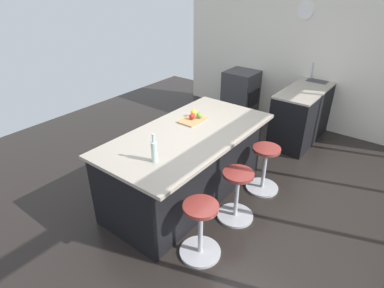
% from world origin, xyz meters
% --- Properties ---
extents(ground_plane, '(7.74, 7.74, 0.00)m').
position_xyz_m(ground_plane, '(0.00, 0.00, 0.00)').
color(ground_plane, black).
extents(interior_partition_left, '(0.15, 4.92, 2.79)m').
position_xyz_m(interior_partition_left, '(-2.98, -0.00, 1.39)').
color(interior_partition_left, silver).
rests_on(interior_partition_left, ground_plane).
extents(sink_cabinet, '(2.12, 0.60, 1.21)m').
position_xyz_m(sink_cabinet, '(-2.63, 0.39, 0.47)').
color(sink_cabinet, black).
rests_on(sink_cabinet, ground_plane).
extents(oven_range, '(0.60, 0.61, 0.90)m').
position_xyz_m(oven_range, '(-2.63, -1.02, 0.45)').
color(oven_range, '#38383D').
rests_on(oven_range, ground_plane).
extents(kitchen_island, '(2.27, 1.17, 0.93)m').
position_xyz_m(kitchen_island, '(0.20, -0.20, 0.47)').
color(kitchen_island, black).
rests_on(kitchen_island, ground_plane).
extents(stool_by_window, '(0.44, 0.44, 0.64)m').
position_xyz_m(stool_by_window, '(-0.52, 0.56, 0.30)').
color(stool_by_window, '#B7B7BC').
rests_on(stool_by_window, ground_plane).
extents(stool_middle, '(0.44, 0.44, 0.64)m').
position_xyz_m(stool_middle, '(0.20, 0.56, 0.30)').
color(stool_middle, '#B7B7BC').
rests_on(stool_middle, ground_plane).
extents(stool_near_camera, '(0.44, 0.44, 0.64)m').
position_xyz_m(stool_near_camera, '(0.92, 0.56, 0.30)').
color(stool_near_camera, '#B7B7BC').
rests_on(stool_near_camera, ground_plane).
extents(cutting_board, '(0.36, 0.24, 0.02)m').
position_xyz_m(cutting_board, '(-0.10, -0.33, 0.94)').
color(cutting_board, tan).
rests_on(cutting_board, kitchen_island).
extents(apple_red, '(0.07, 0.07, 0.07)m').
position_xyz_m(apple_red, '(-0.10, -0.33, 0.98)').
color(apple_red, red).
rests_on(apple_red, cutting_board).
extents(apple_yellow, '(0.08, 0.08, 0.08)m').
position_xyz_m(apple_yellow, '(-0.21, -0.39, 0.99)').
color(apple_yellow, gold).
rests_on(apple_yellow, cutting_board).
extents(apple_green, '(0.07, 0.07, 0.07)m').
position_xyz_m(apple_green, '(-0.19, -0.28, 0.99)').
color(apple_green, '#609E2D').
rests_on(apple_green, cutting_board).
extents(water_bottle, '(0.06, 0.06, 0.31)m').
position_xyz_m(water_bottle, '(0.93, -0.02, 1.05)').
color(water_bottle, silver).
rests_on(water_bottle, kitchen_island).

